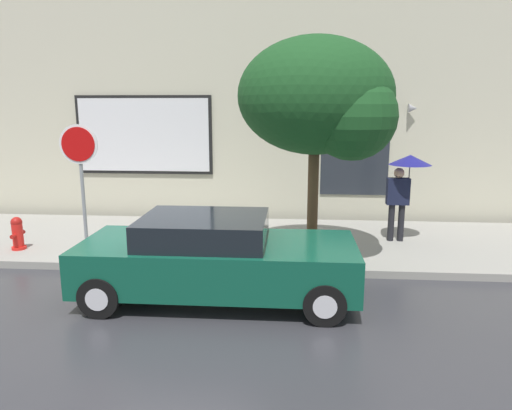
{
  "coord_description": "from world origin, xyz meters",
  "views": [
    {
      "loc": [
        1.75,
        -7.42,
        3.15
      ],
      "look_at": [
        1.03,
        1.8,
        1.2
      ],
      "focal_mm": 32.93,
      "sensor_mm": 36.0,
      "label": 1
    }
  ],
  "objects_px": {
    "fire_hydrant": "(18,234)",
    "pedestrian_with_umbrella": "(405,175)",
    "parked_car": "(216,258)",
    "street_tree": "(323,100)",
    "stop_sign": "(80,165)"
  },
  "relations": [
    {
      "from": "fire_hydrant",
      "to": "pedestrian_with_umbrella",
      "type": "height_order",
      "value": "pedestrian_with_umbrella"
    },
    {
      "from": "parked_car",
      "to": "street_tree",
      "type": "relative_size",
      "value": 1.04
    },
    {
      "from": "parked_car",
      "to": "pedestrian_with_umbrella",
      "type": "relative_size",
      "value": 2.29
    },
    {
      "from": "parked_car",
      "to": "fire_hydrant",
      "type": "bearing_deg",
      "value": 157.26
    },
    {
      "from": "parked_car",
      "to": "fire_hydrant",
      "type": "xyz_separation_m",
      "value": [
        -4.59,
        1.92,
        -0.21
      ]
    },
    {
      "from": "street_tree",
      "to": "stop_sign",
      "type": "bearing_deg",
      "value": -177.12
    },
    {
      "from": "fire_hydrant",
      "to": "pedestrian_with_umbrella",
      "type": "bearing_deg",
      "value": 8.84
    },
    {
      "from": "fire_hydrant",
      "to": "street_tree",
      "type": "xyz_separation_m",
      "value": [
        6.37,
        -0.21,
        2.76
      ]
    },
    {
      "from": "fire_hydrant",
      "to": "pedestrian_with_umbrella",
      "type": "xyz_separation_m",
      "value": [
        8.32,
        1.29,
        1.18
      ]
    },
    {
      "from": "fire_hydrant",
      "to": "stop_sign",
      "type": "height_order",
      "value": "stop_sign"
    },
    {
      "from": "pedestrian_with_umbrella",
      "to": "stop_sign",
      "type": "distance_m",
      "value": 6.85
    },
    {
      "from": "parked_car",
      "to": "street_tree",
      "type": "height_order",
      "value": "street_tree"
    },
    {
      "from": "parked_car",
      "to": "pedestrian_with_umbrella",
      "type": "bearing_deg",
      "value": 40.75
    },
    {
      "from": "stop_sign",
      "to": "fire_hydrant",
      "type": "bearing_deg",
      "value": 165.3
    },
    {
      "from": "street_tree",
      "to": "stop_sign",
      "type": "relative_size",
      "value": 1.61
    }
  ]
}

